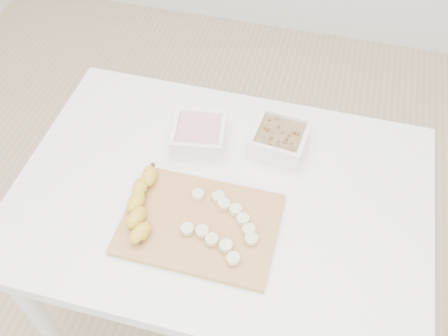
% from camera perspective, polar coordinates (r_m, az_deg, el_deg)
% --- Properties ---
extents(ground, '(3.50, 3.50, 0.00)m').
position_cam_1_polar(ground, '(1.86, -0.25, -16.53)').
color(ground, '#C6AD89').
rests_on(ground, ground).
extents(table, '(1.00, 0.70, 0.75)m').
position_cam_1_polar(table, '(1.28, -0.34, -5.38)').
color(table, white).
rests_on(table, ground).
extents(bowl_yogurt, '(0.15, 0.15, 0.06)m').
position_cam_1_polar(bowl_yogurt, '(1.28, -2.88, 3.79)').
color(bowl_yogurt, white).
rests_on(bowl_yogurt, table).
extents(bowl_granola, '(0.15, 0.15, 0.06)m').
position_cam_1_polar(bowl_granola, '(1.28, 6.39, 3.29)').
color(bowl_granola, white).
rests_on(bowl_granola, table).
extents(cutting_board, '(0.35, 0.25, 0.01)m').
position_cam_1_polar(cutting_board, '(1.15, -2.78, -6.43)').
color(cutting_board, '#B58D46').
rests_on(cutting_board, table).
extents(banana, '(0.06, 0.21, 0.04)m').
position_cam_1_polar(banana, '(1.16, -9.41, -4.19)').
color(banana, gold).
rests_on(banana, cutting_board).
extents(banana_slices, '(0.18, 0.18, 0.02)m').
position_cam_1_polar(banana_slices, '(1.13, -0.10, -6.45)').
color(banana_slices, beige).
rests_on(banana_slices, cutting_board).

